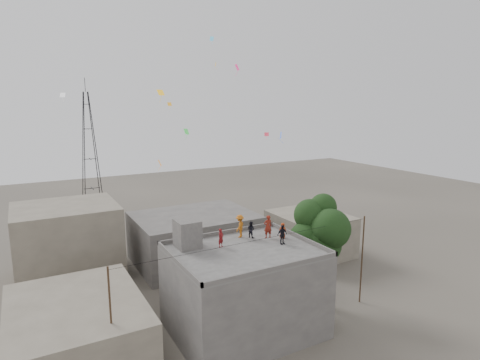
% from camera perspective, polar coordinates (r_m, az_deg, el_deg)
% --- Properties ---
extents(ground, '(140.00, 140.00, 0.00)m').
position_cam_1_polar(ground, '(31.22, 0.56, -20.52)').
color(ground, '#464139').
rests_on(ground, ground).
extents(main_building, '(10.00, 8.00, 6.10)m').
position_cam_1_polar(main_building, '(29.75, 0.57, -15.49)').
color(main_building, '#4E4B49').
rests_on(main_building, ground).
extents(parapet, '(10.00, 8.00, 0.30)m').
position_cam_1_polar(parapet, '(28.48, 0.58, -9.71)').
color(parapet, '#4E4B49').
rests_on(parapet, main_building).
extents(stair_head_box, '(1.60, 1.80, 2.00)m').
position_cam_1_polar(stair_head_box, '(29.13, -7.51, -7.56)').
color(stair_head_box, '#4E4B49').
rests_on(stair_head_box, main_building).
extents(neighbor_west, '(8.00, 10.00, 4.00)m').
position_cam_1_polar(neighbor_west, '(29.02, -22.12, -19.41)').
color(neighbor_west, '#686052').
rests_on(neighbor_west, ground).
extents(neighbor_north, '(12.00, 9.00, 5.00)m').
position_cam_1_polar(neighbor_north, '(42.46, -6.47, -8.16)').
color(neighbor_north, '#4E4B49').
rests_on(neighbor_north, ground).
extents(neighbor_northwest, '(9.00, 8.00, 7.00)m').
position_cam_1_polar(neighbor_northwest, '(41.35, -23.32, -8.06)').
color(neighbor_northwest, '#686052').
rests_on(neighbor_northwest, ground).
extents(neighbor_east, '(7.00, 8.00, 4.40)m').
position_cam_1_polar(neighbor_east, '(45.13, 9.91, -7.50)').
color(neighbor_east, '#686052').
rests_on(neighbor_east, ground).
extents(tree, '(4.90, 4.60, 9.10)m').
position_cam_1_polar(tree, '(33.02, 11.35, -7.28)').
color(tree, black).
rests_on(tree, ground).
extents(utility_line, '(20.12, 0.62, 7.40)m').
position_cam_1_polar(utility_line, '(28.68, 2.75, -14.84)').
color(utility_line, black).
rests_on(utility_line, ground).
extents(transmission_tower, '(2.97, 2.97, 20.01)m').
position_cam_1_polar(transmission_tower, '(64.28, -20.59, 3.68)').
color(transmission_tower, black).
rests_on(transmission_tower, ground).
extents(person_red_adult, '(0.70, 0.51, 1.79)m').
position_cam_1_polar(person_red_adult, '(30.89, 3.99, -6.63)').
color(person_red_adult, maroon).
rests_on(person_red_adult, main_building).
extents(person_orange_child, '(0.70, 0.61, 1.20)m').
position_cam_1_polar(person_orange_child, '(31.04, 6.08, -7.15)').
color(person_orange_child, '#AE3713').
rests_on(person_orange_child, main_building).
extents(person_dark_child, '(0.71, 0.77, 1.28)m').
position_cam_1_polar(person_dark_child, '(31.00, 1.56, -7.03)').
color(person_dark_child, black).
rests_on(person_dark_child, main_building).
extents(person_dark_adult, '(0.85, 0.37, 1.44)m').
position_cam_1_polar(person_dark_adult, '(29.69, 6.02, -7.74)').
color(person_dark_adult, black).
rests_on(person_dark_adult, main_building).
extents(person_orange_adult, '(1.29, 1.25, 1.77)m').
position_cam_1_polar(person_orange_adult, '(30.98, -0.02, -6.57)').
color(person_orange_adult, '#B25B14').
rests_on(person_orange_adult, main_building).
extents(person_red_child, '(0.59, 0.50, 1.36)m').
position_cam_1_polar(person_red_child, '(28.99, -2.73, -8.23)').
color(person_red_child, maroon).
rests_on(person_red_child, main_building).
extents(kites, '(17.98, 12.82, 11.36)m').
position_cam_1_polar(kites, '(34.25, -4.69, 10.39)').
color(kites, orange).
rests_on(kites, ground).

